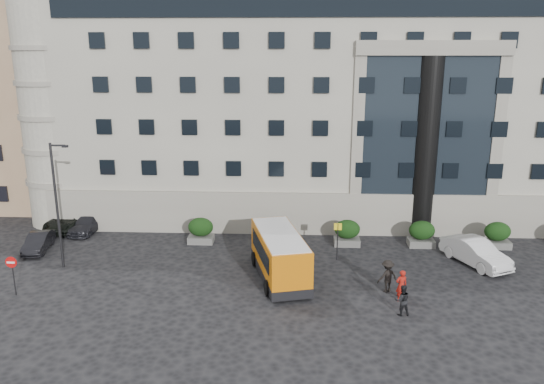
% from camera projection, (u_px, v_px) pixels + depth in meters
% --- Properties ---
extents(ground, '(120.00, 120.00, 0.00)m').
position_uv_depth(ground, '(247.00, 292.00, 30.33)').
color(ground, black).
rests_on(ground, ground).
extents(civic_building, '(44.00, 24.00, 18.00)m').
position_uv_depth(civic_building, '(332.00, 98.00, 48.92)').
color(civic_building, gray).
rests_on(civic_building, ground).
extents(entrance_column, '(1.80, 1.80, 13.00)m').
position_uv_depth(entrance_column, '(425.00, 149.00, 38.03)').
color(entrance_column, black).
rests_on(entrance_column, ground).
extents(apartment_near, '(14.00, 14.00, 20.00)m').
position_uv_depth(apartment_near, '(2.00, 88.00, 48.06)').
color(apartment_near, '#927155').
rests_on(apartment_near, ground).
extents(apartment_far, '(13.00, 13.00, 22.00)m').
position_uv_depth(apartment_far, '(56.00, 69.00, 65.29)').
color(apartment_far, '#7D5F49').
rests_on(apartment_far, ground).
extents(hedge_a, '(1.80, 1.26, 1.84)m').
position_uv_depth(hedge_a, '(201.00, 230.00, 37.78)').
color(hedge_a, '#585856').
rests_on(hedge_a, ground).
extents(hedge_b, '(1.80, 1.26, 1.84)m').
position_uv_depth(hedge_b, '(274.00, 231.00, 37.55)').
color(hedge_b, '#585856').
rests_on(hedge_b, ground).
extents(hedge_c, '(1.80, 1.26, 1.84)m').
position_uv_depth(hedge_c, '(347.00, 232.00, 37.32)').
color(hedge_c, '#585856').
rests_on(hedge_c, ground).
extents(hedge_d, '(1.80, 1.26, 1.84)m').
position_uv_depth(hedge_d, '(422.00, 234.00, 37.09)').
color(hedge_d, '#585856').
rests_on(hedge_d, ground).
extents(hedge_e, '(1.80, 1.26, 1.84)m').
position_uv_depth(hedge_e, '(497.00, 235.00, 36.86)').
color(hedge_e, '#585856').
rests_on(hedge_e, ground).
extents(street_lamp, '(1.16, 0.18, 8.00)m').
position_uv_depth(street_lamp, '(57.00, 201.00, 32.61)').
color(street_lamp, '#262628').
rests_on(street_lamp, ground).
extents(bus_stop_sign, '(0.50, 0.08, 2.52)m').
position_uv_depth(bus_stop_sign, '(338.00, 235.00, 34.45)').
color(bus_stop_sign, '#262628').
rests_on(bus_stop_sign, ground).
extents(no_entry_sign, '(0.64, 0.16, 2.32)m').
position_uv_depth(no_entry_sign, '(12.00, 268.00, 29.47)').
color(no_entry_sign, '#262628').
rests_on(no_entry_sign, ground).
extents(minibus, '(3.94, 7.17, 2.84)m').
position_uv_depth(minibus, '(280.00, 254.00, 31.74)').
color(minibus, '#CE6909').
rests_on(minibus, ground).
extents(red_truck, '(3.08, 5.17, 2.60)m').
position_uv_depth(red_truck, '(135.00, 186.00, 48.21)').
color(red_truck, maroon).
rests_on(red_truck, ground).
extents(parked_car_b, '(1.86, 3.88, 1.23)m').
position_uv_depth(parked_car_b, '(38.00, 242.00, 36.35)').
color(parked_car_b, black).
rests_on(parked_car_b, ground).
extents(parked_car_c, '(2.20, 4.43, 1.24)m').
position_uv_depth(parked_car_c, '(88.00, 223.00, 40.20)').
color(parked_car_c, black).
rests_on(parked_car_c, ground).
extents(parked_car_d, '(2.60, 5.17, 1.40)m').
position_uv_depth(parked_car_d, '(69.00, 220.00, 40.85)').
color(parked_car_d, black).
rests_on(parked_car_d, ground).
extents(white_taxi, '(3.70, 5.25, 1.64)m').
position_uv_depth(white_taxi, '(475.00, 252.00, 33.98)').
color(white_taxi, silver).
rests_on(white_taxi, ground).
extents(pedestrian_a, '(0.74, 0.58, 1.80)m').
position_uv_depth(pedestrian_a, '(401.00, 286.00, 29.02)').
color(pedestrian_a, '#9B170F').
rests_on(pedestrian_a, ground).
extents(pedestrian_b, '(0.91, 0.76, 1.68)m').
position_uv_depth(pedestrian_b, '(402.00, 300.00, 27.47)').
color(pedestrian_b, black).
rests_on(pedestrian_b, ground).
extents(pedestrian_c, '(1.43, 1.17, 1.93)m').
position_uv_depth(pedestrian_c, '(387.00, 276.00, 30.06)').
color(pedestrian_c, black).
rests_on(pedestrian_c, ground).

